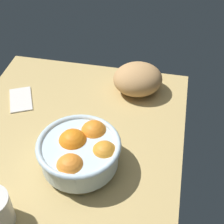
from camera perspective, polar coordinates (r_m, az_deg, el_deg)
name	(u,v)px	position (r cm, az deg, el deg)	size (l,w,h in cm)	color
ground_plane	(68,147)	(102.06, -7.44, -5.88)	(80.60, 66.80, 3.00)	tan
fruit_bowl	(81,151)	(90.77, -5.23, -6.52)	(22.26, 22.26, 10.94)	silver
bread_loaf	(138,79)	(115.18, 4.33, 5.52)	(16.53, 14.73, 10.03)	tan
napkin_folded	(21,99)	(117.89, -15.01, 2.12)	(12.17, 7.07, 0.88)	silver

